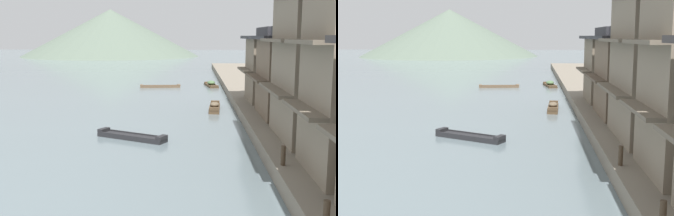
# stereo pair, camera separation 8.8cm
# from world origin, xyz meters

# --- Properties ---
(boat_moored_nearest) EXTENTS (1.12, 4.17, 0.70)m
(boat_moored_nearest) POSITION_xyz_m (5.23, 31.78, 0.25)
(boat_moored_nearest) COLOR brown
(boat_moored_nearest) RESTS_ON ground
(boat_moored_second) EXTENTS (4.51, 2.92, 0.44)m
(boat_moored_second) POSITION_xyz_m (-0.28, 20.78, 0.15)
(boat_moored_second) COLOR #232326
(boat_moored_second) RESTS_ON ground
(boat_moored_third) EXTENTS (1.72, 4.72, 0.72)m
(boat_moored_third) POSITION_xyz_m (5.58, 50.02, 0.25)
(boat_moored_third) COLOR brown
(boat_moored_third) RESTS_ON ground
(boat_moored_far) EXTENTS (4.96, 1.48, 0.36)m
(boat_moored_far) POSITION_xyz_m (-0.67, 48.36, 0.12)
(boat_moored_far) COLOR brown
(boat_moored_far) RESTS_ON ground
(house_waterfront_tall) EXTENTS (5.51, 7.28, 8.74)m
(house_waterfront_tall) POSITION_xyz_m (10.24, 18.22, 5.09)
(house_waterfront_tall) COLOR gray
(house_waterfront_tall) RESTS_ON riverbank_right
(house_waterfront_narrow) EXTENTS (6.61, 6.93, 6.14)m
(house_waterfront_narrow) POSITION_xyz_m (10.79, 25.08, 3.78)
(house_waterfront_narrow) COLOR #75604C
(house_waterfront_narrow) RESTS_ON riverbank_right
(house_waterfront_far) EXTENTS (5.85, 6.54, 6.14)m
(house_waterfront_far) POSITION_xyz_m (10.41, 32.27, 3.79)
(house_waterfront_far) COLOR #7F705B
(house_waterfront_far) RESTS_ON riverbank_right
(mooring_post_dock_near) EXTENTS (0.20, 0.20, 0.83)m
(mooring_post_dock_near) POSITION_xyz_m (7.29, 6.74, 1.20)
(mooring_post_dock_near) COLOR #473828
(mooring_post_dock_near) RESTS_ON riverbank_right
(mooring_post_dock_mid) EXTENTS (0.20, 0.20, 0.85)m
(mooring_post_dock_mid) POSITION_xyz_m (7.29, 13.01, 1.21)
(mooring_post_dock_mid) COLOR #473828
(mooring_post_dock_mid) RESTS_ON riverbank_right
(hill_far_west) EXTENTS (55.22, 55.22, 14.44)m
(hill_far_west) POSITION_xyz_m (-22.87, 134.34, 7.22)
(hill_far_west) COLOR #5B6B5B
(hill_far_west) RESTS_ON ground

